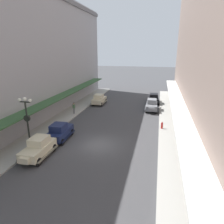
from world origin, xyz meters
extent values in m
plane|color=#424244|center=(0.00, 0.00, 0.00)|extent=(200.00, 200.00, 0.00)
cube|color=#A8A59E|center=(-7.50, 0.00, 0.07)|extent=(3.00, 60.00, 0.15)
cube|color=#A8A59E|center=(7.50, 0.00, 0.07)|extent=(3.00, 60.00, 0.15)
cube|color=#939399|center=(-10.25, 0.00, 8.66)|extent=(2.50, 60.00, 17.33)
cube|color=#335933|center=(-8.10, 0.00, 3.00)|extent=(1.80, 54.00, 0.16)
cube|color=white|center=(8.10, 0.00, 3.00)|extent=(1.80, 54.00, 0.16)
cube|color=beige|center=(-4.76, -3.58, 0.74)|extent=(1.72, 3.91, 0.80)
cube|color=beige|center=(-4.76, -3.33, 1.49)|extent=(1.45, 1.71, 0.70)
cube|color=#8C9EA8|center=(-4.76, -3.33, 1.49)|extent=(1.38, 1.67, 0.42)
cube|color=beige|center=(-4.75, -5.71, 0.79)|extent=(0.94, 0.36, 0.52)
cube|color=#6D6856|center=(-3.81, -3.57, 0.42)|extent=(0.26, 3.51, 0.12)
cube|color=#6D6856|center=(-5.71, -3.58, 0.42)|extent=(0.26, 3.51, 0.12)
cylinder|color=black|center=(-3.94, -4.94, 0.34)|extent=(0.22, 0.68, 0.68)
cylinder|color=black|center=(-5.56, -4.95, 0.34)|extent=(0.22, 0.68, 0.68)
cylinder|color=black|center=(-3.96, -2.21, 0.34)|extent=(0.22, 0.68, 0.68)
cylinder|color=black|center=(-5.57, -2.22, 0.34)|extent=(0.22, 0.68, 0.68)
cube|color=beige|center=(-4.63, 15.98, 0.74)|extent=(1.75, 3.92, 0.80)
cube|color=beige|center=(-4.63, 15.73, 1.49)|extent=(1.46, 1.72, 0.70)
cube|color=#8C9EA8|center=(-4.63, 15.73, 1.49)|extent=(1.39, 1.68, 0.42)
cube|color=beige|center=(-4.60, 18.11, 0.79)|extent=(0.94, 0.37, 0.52)
cube|color=#6D6856|center=(-5.58, 15.99, 0.42)|extent=(0.29, 3.51, 0.12)
cube|color=#6D6856|center=(-3.68, 15.97, 0.42)|extent=(0.29, 3.51, 0.12)
cylinder|color=black|center=(-5.42, 17.35, 0.34)|extent=(0.23, 0.68, 0.68)
cylinder|color=black|center=(-3.81, 17.33, 0.34)|extent=(0.23, 0.68, 0.68)
cylinder|color=black|center=(-5.46, 14.62, 0.34)|extent=(0.23, 0.68, 0.68)
cylinder|color=black|center=(-3.84, 14.60, 0.34)|extent=(0.23, 0.68, 0.68)
cube|color=slate|center=(4.74, 13.95, 0.74)|extent=(1.80, 3.94, 0.80)
cube|color=slate|center=(4.74, 14.20, 1.49)|extent=(1.48, 1.74, 0.70)
cube|color=#8C9EA8|center=(4.74, 14.20, 1.49)|extent=(1.41, 1.70, 0.42)
cube|color=slate|center=(4.80, 11.82, 0.79)|extent=(0.94, 0.38, 0.52)
cube|color=#393A3D|center=(5.69, 13.97, 0.42)|extent=(0.33, 3.52, 0.12)
cube|color=#393A3D|center=(3.79, 13.92, 0.42)|extent=(0.33, 3.52, 0.12)
cylinder|color=black|center=(5.59, 12.60, 0.34)|extent=(0.24, 0.69, 0.68)
cylinder|color=black|center=(3.97, 12.56, 0.34)|extent=(0.24, 0.69, 0.68)
cylinder|color=black|center=(5.52, 15.33, 0.34)|extent=(0.24, 0.69, 0.68)
cylinder|color=black|center=(3.90, 15.29, 0.34)|extent=(0.24, 0.69, 0.68)
cube|color=#19234C|center=(-4.61, 0.46, 0.74)|extent=(1.83, 3.96, 0.80)
cube|color=#19234C|center=(-4.60, 0.21, 1.49)|extent=(1.50, 1.75, 0.70)
cube|color=#8C9EA8|center=(-4.60, 0.21, 1.49)|extent=(1.42, 1.71, 0.42)
cube|color=#19234C|center=(-4.68, 2.59, 0.79)|extent=(0.95, 0.39, 0.52)
cube|color=black|center=(-5.56, 0.43, 0.42)|extent=(0.36, 3.52, 0.12)
cube|color=black|center=(-3.66, 0.49, 0.42)|extent=(0.36, 3.52, 0.12)
cylinder|color=black|center=(-5.46, 1.80, 0.34)|extent=(0.24, 0.69, 0.68)
cylinder|color=black|center=(-3.85, 1.85, 0.34)|extent=(0.24, 0.69, 0.68)
cylinder|color=black|center=(-5.37, -0.93, 0.34)|extent=(0.24, 0.69, 0.68)
cylinder|color=black|center=(-3.76, -0.87, 0.34)|extent=(0.24, 0.69, 0.68)
cube|color=black|center=(4.86, 18.73, 0.74)|extent=(1.89, 3.98, 0.80)
cube|color=black|center=(4.87, 18.48, 1.49)|extent=(1.52, 1.77, 0.70)
cube|color=#8C9EA8|center=(4.87, 18.48, 1.49)|extent=(1.45, 1.73, 0.42)
cube|color=black|center=(4.76, 20.86, 0.79)|extent=(0.95, 0.41, 0.52)
cube|color=black|center=(3.91, 18.68, 0.42)|extent=(0.41, 3.52, 0.12)
cube|color=black|center=(5.81, 18.78, 0.42)|extent=(0.41, 3.52, 0.12)
cylinder|color=black|center=(3.99, 20.05, 0.34)|extent=(0.25, 0.69, 0.68)
cylinder|color=black|center=(5.60, 20.13, 0.34)|extent=(0.25, 0.69, 0.68)
cylinder|color=black|center=(4.12, 17.33, 0.34)|extent=(0.25, 0.69, 0.68)
cylinder|color=black|center=(5.74, 17.41, 0.34)|extent=(0.25, 0.69, 0.68)
cube|color=black|center=(-6.40, -2.39, 0.40)|extent=(0.44, 0.44, 0.50)
cylinder|color=black|center=(-6.40, -2.39, 2.75)|extent=(0.16, 0.16, 4.20)
cube|color=black|center=(-6.40, -2.39, 4.85)|extent=(1.10, 0.10, 0.10)
sphere|color=white|center=(-6.95, -2.39, 5.03)|extent=(0.32, 0.32, 0.32)
sphere|color=white|center=(-5.85, -2.39, 5.03)|extent=(0.32, 0.32, 0.32)
sphere|color=white|center=(-6.40, -2.39, 5.13)|extent=(0.36, 0.36, 0.36)
cylinder|color=black|center=(-6.40, -2.39, 3.25)|extent=(0.64, 0.18, 0.64)
cylinder|color=silver|center=(-6.40, -2.29, 3.25)|extent=(0.56, 0.02, 0.56)
cylinder|color=#B21E19|center=(6.35, 5.87, 0.50)|extent=(0.24, 0.24, 0.70)
sphere|color=#B21E19|center=(6.35, 5.87, 0.87)|extent=(0.20, 0.20, 0.20)
cylinder|color=slate|center=(7.90, 3.34, 0.57)|extent=(0.24, 0.24, 0.85)
cube|color=white|center=(7.90, 3.34, 1.28)|extent=(0.36, 0.22, 0.56)
sphere|color=tan|center=(7.90, 3.34, 1.68)|extent=(0.22, 0.22, 0.22)
cylinder|color=black|center=(7.90, 3.34, 1.80)|extent=(0.28, 0.28, 0.04)
cylinder|color=slate|center=(-6.63, 9.19, 0.57)|extent=(0.24, 0.24, 0.85)
cube|color=#4C724C|center=(-6.63, 9.19, 1.28)|extent=(0.36, 0.22, 0.56)
sphere|color=beige|center=(-6.63, 9.19, 1.68)|extent=(0.22, 0.22, 0.22)
cylinder|color=black|center=(-6.63, 9.19, 1.80)|extent=(0.28, 0.28, 0.04)
camera|label=1|loc=(5.67, -18.83, 9.60)|focal=33.26mm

